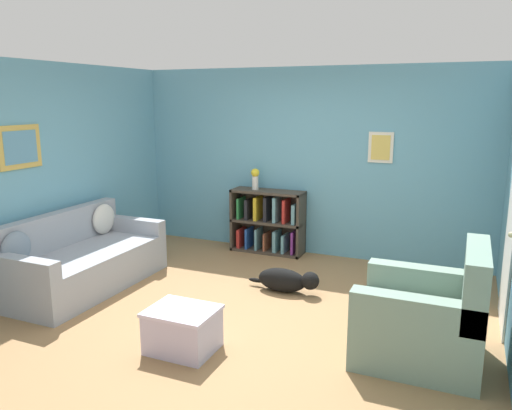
% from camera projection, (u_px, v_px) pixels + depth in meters
% --- Properties ---
extents(ground_plane, '(14.00, 14.00, 0.00)m').
position_uv_depth(ground_plane, '(241.00, 310.00, 5.23)').
color(ground_plane, '#997047').
extents(wall_back, '(5.60, 0.13, 2.60)m').
position_uv_depth(wall_back, '(308.00, 162.00, 6.98)').
color(wall_back, '#609EB7').
rests_on(wall_back, ground_plane).
extents(wall_left, '(0.13, 5.00, 2.60)m').
position_uv_depth(wall_left, '(46.00, 173.00, 5.94)').
color(wall_left, '#609EB7').
rests_on(wall_left, ground_plane).
extents(couch, '(0.95, 1.97, 0.86)m').
position_uv_depth(couch, '(81.00, 261.00, 5.84)').
color(couch, '#9399A3').
rests_on(couch, ground_plane).
extents(bookshelf, '(1.05, 0.35, 0.90)m').
position_uv_depth(bookshelf, '(268.00, 222.00, 7.15)').
color(bookshelf, '#42382D').
rests_on(bookshelf, ground_plane).
extents(recliner_chair, '(1.00, 0.94, 1.02)m').
position_uv_depth(recliner_chair, '(426.00, 319.00, 4.19)').
color(recliner_chair, gray).
rests_on(recliner_chair, ground_plane).
extents(coffee_table, '(0.59, 0.48, 0.38)m').
position_uv_depth(coffee_table, '(183.00, 328.00, 4.36)').
color(coffee_table, '#BCB2D1').
rests_on(coffee_table, ground_plane).
extents(dog, '(0.87, 0.25, 0.28)m').
position_uv_depth(dog, '(287.00, 280.00, 5.69)').
color(dog, black).
rests_on(dog, ground_plane).
extents(vase, '(0.12, 0.12, 0.30)m').
position_uv_depth(vase, '(255.00, 178.00, 7.08)').
color(vase, silver).
rests_on(vase, bookshelf).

